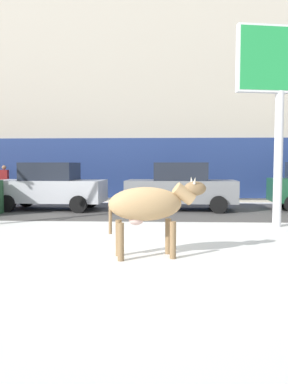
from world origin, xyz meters
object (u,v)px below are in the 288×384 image
Objects in this scene: pedestrian_by_cars at (4,184)px; billboard at (281,72)px; car_silver_sedan at (50,187)px; car_grey_sedan at (181,187)px; cow_tan at (149,205)px.

billboard is at bearing -31.04° from pedestrian_by_cars.
car_silver_sedan is 1.00× the size of car_grey_sedan.
billboard is at bearing 46.30° from cow_tan.
billboard reaches higher than car_silver_sedan.
car_silver_sedan is (-4.09, 7.38, -0.09)m from cow_tan.
car_silver_sedan is at bearing -41.97° from pedestrian_by_cars.
pedestrian_by_cars is at bearing 148.96° from billboard.
car_silver_sedan reaches higher than cow_tan.
cow_tan is 0.45× the size of car_silver_sedan.
car_grey_sedan is at bearing -17.50° from pedestrian_by_cars.
car_silver_sedan and car_grey_sedan have the same top height.
pedestrian_by_cars is (-10.54, 6.35, -3.43)m from billboard.
car_silver_sedan reaches higher than pedestrian_by_cars.
car_silver_sedan is (-7.60, 3.70, -3.41)m from billboard.
cow_tan is at bearing -61.04° from car_silver_sedan.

